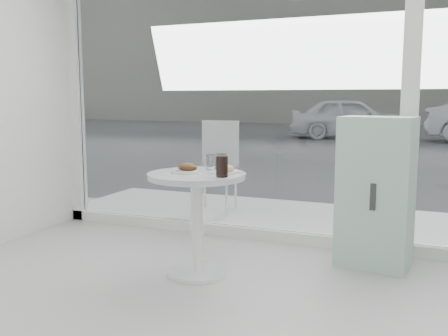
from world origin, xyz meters
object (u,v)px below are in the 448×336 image
at_px(water_tumbler_a, 211,163).
at_px(cola_glass, 222,166).
at_px(mint_cabinet, 375,192).
at_px(main_table, 197,203).
at_px(patio_chair, 217,160).
at_px(plate_fritter, 188,169).
at_px(plate_donut, 225,170).
at_px(car_white, 352,118).
at_px(water_tumbler_b, 219,162).

xyz_separation_m(water_tumbler_a, cola_glass, (0.22, -0.31, 0.03)).
height_order(mint_cabinet, water_tumbler_a, mint_cabinet).
relative_size(main_table, cola_glass, 4.81).
bearing_deg(patio_chair, water_tumbler_a, -74.43).
bearing_deg(water_tumbler_a, main_table, -95.01).
height_order(patio_chair, plate_fritter, patio_chair).
relative_size(main_table, plate_donut, 3.37).
relative_size(car_white, water_tumbler_a, 34.40).
distance_m(plate_fritter, plate_donut, 0.27).
relative_size(main_table, plate_fritter, 3.27).
bearing_deg(car_white, water_tumbler_a, 173.36).
height_order(patio_chair, water_tumbler_b, patio_chair).
bearing_deg(main_table, plate_fritter, 177.81).
bearing_deg(patio_chair, car_white, 84.93).
height_order(car_white, water_tumbler_b, car_white).
bearing_deg(patio_chair, main_table, -77.27).
distance_m(patio_chair, plate_donut, 1.96).
xyz_separation_m(mint_cabinet, plate_donut, (-1.01, -0.62, 0.20)).
distance_m(mint_cabinet, water_tumbler_b, 1.24).
xyz_separation_m(patio_chair, plate_donut, (0.82, -1.77, 0.17)).
xyz_separation_m(car_white, cola_glass, (1.05, -13.48, 0.18)).
xyz_separation_m(plate_fritter, water_tumbler_a, (0.09, 0.21, 0.02)).
bearing_deg(water_tumbler_b, plate_donut, -54.57).
distance_m(car_white, plate_donut, 13.34).
relative_size(main_table, water_tumbler_b, 6.51).
relative_size(car_white, water_tumbler_b, 33.21).
xyz_separation_m(patio_chair, car_white, (-0.18, 11.53, 0.04)).
height_order(car_white, water_tumbler_a, car_white).
height_order(plate_donut, water_tumbler_b, water_tumbler_b).
bearing_deg(car_white, patio_chair, 170.66).
bearing_deg(water_tumbler_a, water_tumbler_b, 32.83).
xyz_separation_m(mint_cabinet, cola_glass, (-0.96, -0.80, 0.26)).
height_order(plate_fritter, cola_glass, cola_glass).
xyz_separation_m(patio_chair, cola_glass, (0.87, -1.95, 0.22)).
relative_size(plate_fritter, cola_glass, 1.47).
height_order(main_table, plate_fritter, plate_fritter).
xyz_separation_m(patio_chair, water_tumbler_a, (0.65, -1.64, 0.20)).
relative_size(car_white, plate_fritter, 16.69).
bearing_deg(plate_donut, water_tumbler_b, 125.43).
height_order(mint_cabinet, plate_fritter, mint_cabinet).
height_order(car_white, cola_glass, car_white).
relative_size(plate_donut, cola_glass, 1.43).
bearing_deg(mint_cabinet, main_table, -141.11).
relative_size(plate_fritter, plate_donut, 1.03).
bearing_deg(plate_donut, patio_chair, 114.77).
distance_m(patio_chair, plate_fritter, 1.95).
height_order(patio_chair, plate_donut, patio_chair).
bearing_deg(water_tumbler_b, car_white, 93.84).
height_order(patio_chair, car_white, car_white).
distance_m(plate_donut, water_tumbler_b, 0.20).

